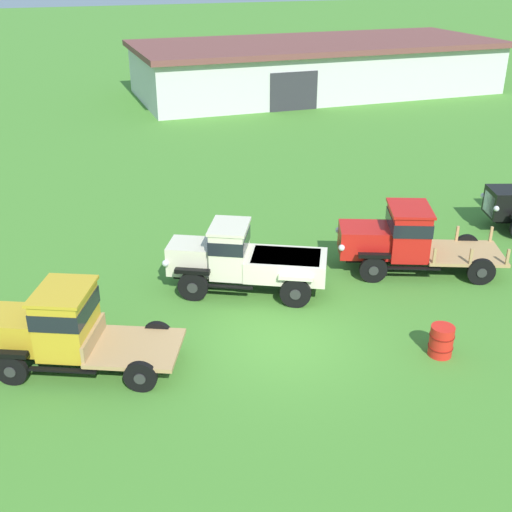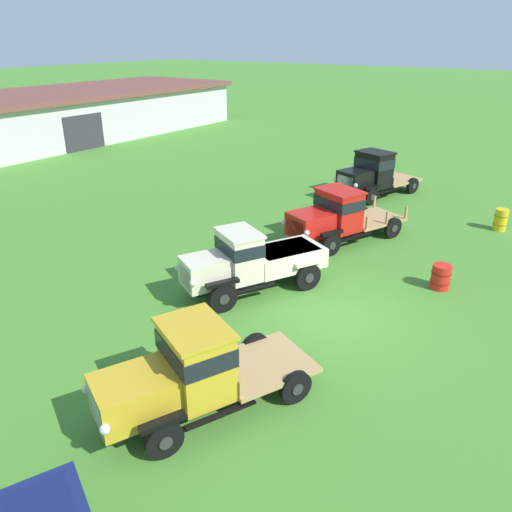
% 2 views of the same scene
% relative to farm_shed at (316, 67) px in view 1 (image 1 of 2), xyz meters
% --- Properties ---
extents(ground_plane, '(240.00, 240.00, 0.00)m').
position_rel_farm_shed_xyz_m(ground_plane, '(-14.22, -29.84, -1.79)').
color(ground_plane, '#47842D').
extents(farm_shed, '(25.54, 10.60, 3.55)m').
position_rel_farm_shed_xyz_m(farm_shed, '(0.00, 0.00, 0.00)').
color(farm_shed, silver).
rests_on(farm_shed, ground).
extents(vintage_truck_second_in_line, '(5.09, 3.47, 2.09)m').
position_rel_farm_shed_xyz_m(vintage_truck_second_in_line, '(-19.68, -29.00, -0.71)').
color(vintage_truck_second_in_line, black).
rests_on(vintage_truck_second_in_line, ground).
extents(vintage_truck_midrow_center, '(4.80, 3.39, 2.08)m').
position_rel_farm_shed_xyz_m(vintage_truck_midrow_center, '(-14.35, -26.81, -0.74)').
color(vintage_truck_midrow_center, black).
rests_on(vintage_truck_midrow_center, ground).
extents(vintage_truck_far_side, '(5.38, 3.49, 2.11)m').
position_rel_farm_shed_xyz_m(vintage_truck_far_side, '(-9.25, -27.13, -0.68)').
color(vintage_truck_far_side, black).
rests_on(vintage_truck_far_side, ground).
extents(oil_drum_near_fence, '(0.62, 0.62, 0.81)m').
position_rel_farm_shed_xyz_m(oil_drum_near_fence, '(-10.77, -31.68, -1.38)').
color(oil_drum_near_fence, red).
rests_on(oil_drum_near_fence, ground).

